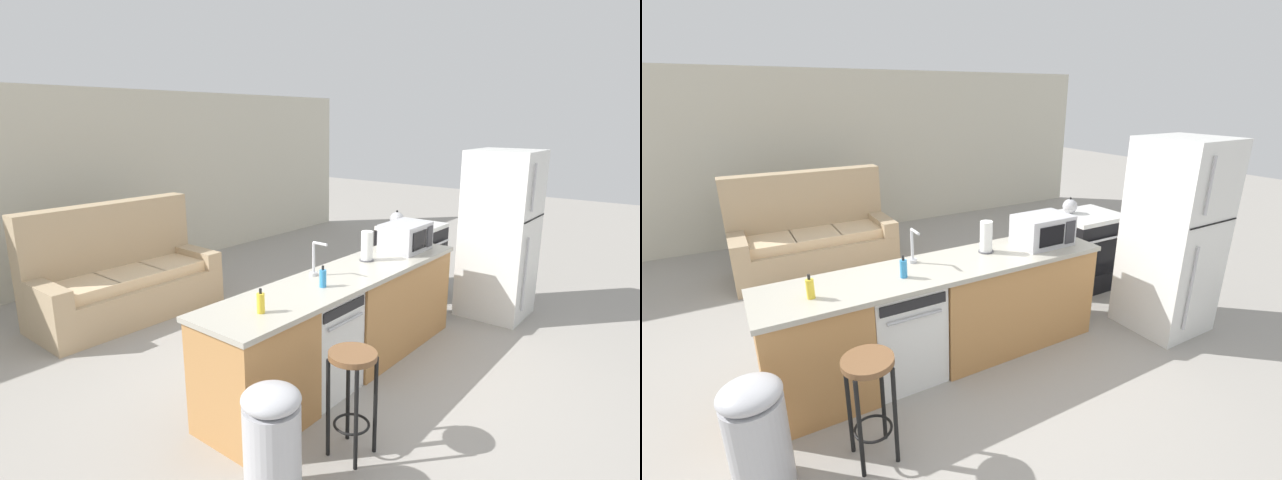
{
  "view_description": "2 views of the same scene",
  "coord_description": "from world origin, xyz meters",
  "views": [
    {
      "loc": [
        -3.16,
        -2.4,
        2.2
      ],
      "look_at": [
        0.28,
        0.37,
        1.12
      ],
      "focal_mm": 28.0,
      "sensor_mm": 36.0,
      "label": 1
    },
    {
      "loc": [
        -1.35,
        -2.88,
        2.24
      ],
      "look_at": [
        0.67,
        0.59,
        0.85
      ],
      "focal_mm": 24.0,
      "sensor_mm": 36.0,
      "label": 2
    }
  ],
  "objects": [
    {
      "name": "dish_soap_bottle",
      "position": [
        -0.91,
        -0.06,
        0.97
      ],
      "size": [
        0.06,
        0.06,
        0.18
      ],
      "color": "yellow",
      "rests_on": "kitchen_counter"
    },
    {
      "name": "couch",
      "position": [
        -0.36,
        2.77,
        0.39
      ],
      "size": [
        2.0,
        0.91,
        1.27
      ],
      "color": "tan",
      "rests_on": "ground_plane"
    },
    {
      "name": "refrigerator",
      "position": [
        2.35,
        -0.55,
        0.94
      ],
      "size": [
        0.72,
        0.73,
        1.87
      ],
      "color": "silver",
      "rests_on": "ground_plane"
    },
    {
      "name": "ground_plane",
      "position": [
        0.0,
        0.0,
        0.0
      ],
      "size": [
        24.0,
        24.0,
        0.0
      ],
      "primitive_type": "plane",
      "color": "gray"
    },
    {
      "name": "bar_stool",
      "position": [
        -0.74,
        -0.72,
        0.54
      ],
      "size": [
        0.32,
        0.32,
        0.74
      ],
      "color": "brown",
      "rests_on": "ground_plane"
    },
    {
      "name": "paper_towel_roll",
      "position": [
        0.63,
        0.09,
        1.04
      ],
      "size": [
        0.14,
        0.14,
        0.28
      ],
      "color": "#4C4C51",
      "rests_on": "kitchen_counter"
    },
    {
      "name": "microwave",
      "position": [
        1.19,
        -0.0,
        1.04
      ],
      "size": [
        0.5,
        0.37,
        0.28
      ],
      "color": "#B7B7BC",
      "rests_on": "kitchen_counter"
    },
    {
      "name": "sink_faucet",
      "position": [
        -0.04,
        0.17,
        1.03
      ],
      "size": [
        0.07,
        0.18,
        0.3
      ],
      "color": "silver",
      "rests_on": "kitchen_counter"
    },
    {
      "name": "kettle",
      "position": [
        2.18,
        0.68,
        0.99
      ],
      "size": [
        0.21,
        0.17,
        0.19
      ],
      "color": "#B2B2B7",
      "rests_on": "stove_range"
    },
    {
      "name": "dishwasher",
      "position": [
        -0.25,
        -0.0,
        0.42
      ],
      "size": [
        0.58,
        0.61,
        0.84
      ],
      "color": "white",
      "rests_on": "ground_plane"
    },
    {
      "name": "trash_bin",
      "position": [
        -1.38,
        -0.61,
        0.38
      ],
      "size": [
        0.35,
        0.35,
        0.74
      ],
      "color": "#B7B7BC",
      "rests_on": "ground_plane"
    },
    {
      "name": "kitchen_counter",
      "position": [
        0.24,
        0.0,
        0.42
      ],
      "size": [
        2.94,
        0.66,
        0.9
      ],
      "color": "#B77F47",
      "rests_on": "ground_plane"
    },
    {
      "name": "wall_back",
      "position": [
        0.3,
        4.2,
        1.3
      ],
      "size": [
        10.0,
        0.06,
        2.6
      ],
      "color": "beige",
      "rests_on": "ground_plane"
    },
    {
      "name": "soap_bottle",
      "position": [
        -0.22,
        -0.06,
        0.97
      ],
      "size": [
        0.06,
        0.06,
        0.18
      ],
      "color": "#338CCC",
      "rests_on": "kitchen_counter"
    },
    {
      "name": "stove_range",
      "position": [
        2.35,
        0.55,
        0.45
      ],
      "size": [
        0.76,
        0.68,
        0.9
      ],
      "color": "black",
      "rests_on": "ground_plane"
    }
  ]
}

